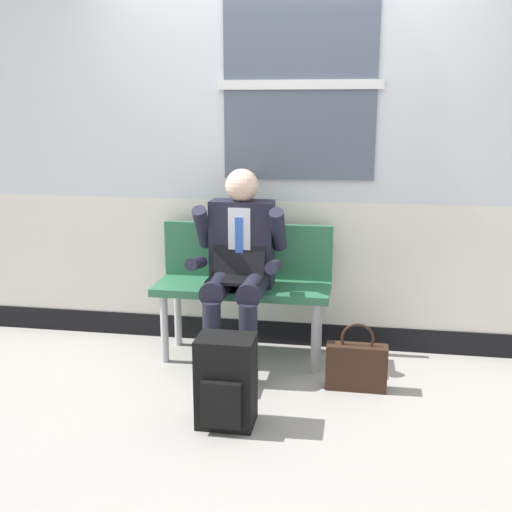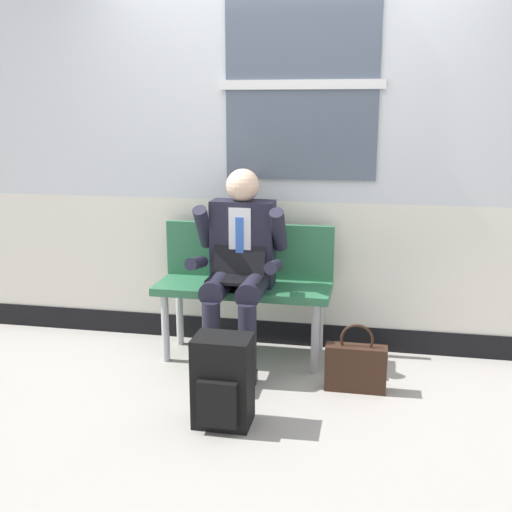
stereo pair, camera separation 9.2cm
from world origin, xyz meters
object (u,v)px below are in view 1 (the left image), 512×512
object	(u,v)px
person_seated	(238,264)
bench_with_person	(244,278)
backpack	(226,382)
handbag	(356,366)

from	to	relation	value
person_seated	bench_with_person	bearing A→B (deg)	90.00
bench_with_person	backpack	xyz separation A→B (m)	(0.08, -0.96, -0.30)
bench_with_person	backpack	bearing A→B (deg)	-85.09
bench_with_person	person_seated	bearing A→B (deg)	-90.00
handbag	bench_with_person	bearing A→B (deg)	150.78
person_seated	handbag	bearing A→B (deg)	-16.71
person_seated	handbag	size ratio (longest dim) A/B	3.05
bench_with_person	person_seated	size ratio (longest dim) A/B	0.91
person_seated	backpack	size ratio (longest dim) A/B	2.60
backpack	handbag	distance (m)	0.86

